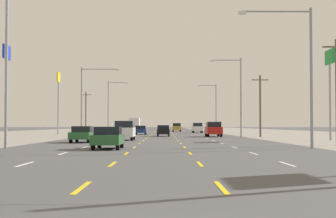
# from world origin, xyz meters

# --- Properties ---
(ground_plane) EXTENTS (572.00, 572.00, 0.00)m
(ground_plane) POSITION_xyz_m (0.00, 66.00, 0.00)
(ground_plane) COLOR #4C4C4F
(lot_apron_right) EXTENTS (28.00, 440.00, 0.01)m
(lot_apron_right) POSITION_xyz_m (24.75, 66.00, 0.00)
(lot_apron_right) COLOR gray
(lot_apron_right) RESTS_ON ground
(lane_markings) EXTENTS (10.64, 227.60, 0.01)m
(lane_markings) POSITION_xyz_m (0.00, 104.50, 0.01)
(lane_markings) COLOR white
(lane_markings) RESTS_ON ground
(signal_span_wire) EXTENTS (25.87, 0.53, 9.62)m
(signal_span_wire) POSITION_xyz_m (0.67, 11.13, 5.51)
(signal_span_wire) COLOR brown
(signal_span_wire) RESTS_ON ground
(sedan_inner_left_nearest) EXTENTS (1.80, 4.50, 1.46)m
(sedan_inner_left_nearest) POSITION_xyz_m (-3.34, 27.27, 0.76)
(sedan_inner_left_nearest) COLOR #235B2D
(sedan_inner_left_nearest) RESTS_ON ground
(sedan_far_left_near) EXTENTS (1.80, 4.50, 1.46)m
(sedan_far_left_near) POSITION_xyz_m (-7.00, 39.53, 0.76)
(sedan_far_left_near) COLOR #235B2D
(sedan_far_left_near) RESTS_ON ground
(suv_inner_left_mid) EXTENTS (1.98, 4.90, 1.98)m
(suv_inner_left_mid) POSITION_xyz_m (-3.73, 46.13, 1.03)
(suv_inner_left_mid) COLOR white
(suv_inner_left_mid) RESTS_ON ground
(suv_far_right_midfar) EXTENTS (1.98, 4.90, 1.98)m
(suv_far_right_midfar) POSITION_xyz_m (6.91, 61.11, 1.03)
(suv_far_right_midfar) COLOR red
(suv_far_right_midfar) RESTS_ON ground
(hatchback_center_turn_far) EXTENTS (1.72, 3.90, 1.54)m
(hatchback_center_turn_far) POSITION_xyz_m (0.24, 63.54, 0.78)
(hatchback_center_turn_far) COLOR black
(hatchback_center_turn_far) RESTS_ON ground
(sedan_inner_left_farther) EXTENTS (1.80, 4.50, 1.46)m
(sedan_inner_left_farther) POSITION_xyz_m (-3.47, 76.33, 0.76)
(sedan_inner_left_farther) COLOR navy
(sedan_inner_left_farther) RESTS_ON ground
(suv_far_right_farthest) EXTENTS (1.98, 4.90, 1.98)m
(suv_far_right_farthest) POSITION_xyz_m (7.02, 94.70, 1.03)
(suv_far_right_farthest) COLOR white
(suv_far_right_farthest) RESTS_ON ground
(suv_inner_right_distant_a) EXTENTS (1.98, 4.90, 1.98)m
(suv_inner_right_distant_a) POSITION_xyz_m (3.32, 111.83, 1.03)
(suv_inner_right_distant_a) COLOR #B28C33
(suv_inner_right_distant_a) RESTS_ON ground
(box_truck_far_left_distant_b) EXTENTS (2.40, 7.20, 3.23)m
(box_truck_far_left_distant_b) POSITION_xyz_m (-6.78, 117.33, 1.84)
(box_truck_far_left_distant_b) COLOR navy
(box_truck_far_left_distant_b) RESTS_ON ground
(pole_sign_left_row_1) EXTENTS (0.24, 2.40, 10.70)m
(pole_sign_left_row_1) POSITION_xyz_m (-17.70, 51.69, 8.17)
(pole_sign_left_row_1) COLOR gray
(pole_sign_left_row_1) RESTS_ON ground
(pole_sign_left_row_2) EXTENTS (0.24, 1.68, 10.06)m
(pole_sign_left_row_2) POSITION_xyz_m (-16.64, 74.92, 7.31)
(pole_sign_left_row_2) COLOR gray
(pole_sign_left_row_2) RESTS_ON ground
(pole_sign_right_row_1) EXTENTS (0.24, 2.50, 9.35)m
(pole_sign_right_row_1) POSITION_xyz_m (17.48, 45.93, 7.21)
(pole_sign_right_row_1) COLOR gray
(pole_sign_right_row_1) RESTS_ON ground
(streetlight_left_row_0) EXTENTS (4.63, 0.26, 10.94)m
(streetlight_left_row_0) POSITION_xyz_m (-9.70, 27.63, 6.32)
(streetlight_left_row_0) COLOR gray
(streetlight_left_row_0) RESTS_ON ground
(streetlight_right_row_0) EXTENTS (4.97, 0.26, 9.42)m
(streetlight_right_row_0) POSITION_xyz_m (9.58, 27.63, 5.57)
(streetlight_right_row_0) COLOR gray
(streetlight_right_row_0) RESTS_ON ground
(streetlight_left_row_1) EXTENTS (4.87, 0.26, 8.93)m
(streetlight_left_row_1) POSITION_xyz_m (-9.58, 58.13, 5.30)
(streetlight_left_row_1) COLOR gray
(streetlight_left_row_1) RESTS_ON ground
(streetlight_right_row_1) EXTENTS (4.08, 0.26, 10.10)m
(streetlight_right_row_1) POSITION_xyz_m (9.76, 58.13, 5.82)
(streetlight_right_row_1) COLOR gray
(streetlight_right_row_1) RESTS_ON ground
(streetlight_left_row_2) EXTENTS (3.80, 0.26, 9.79)m
(streetlight_left_row_2) POSITION_xyz_m (-9.79, 88.64, 5.63)
(streetlight_left_row_2) COLOR gray
(streetlight_left_row_2) RESTS_ON ground
(streetlight_right_row_2) EXTENTS (3.64, 0.26, 9.27)m
(streetlight_right_row_2) POSITION_xyz_m (9.79, 88.64, 5.34)
(streetlight_right_row_2) COLOR gray
(streetlight_right_row_2) RESTS_ON ground
(utility_pole_right_row_1) EXTENTS (2.20, 0.26, 8.06)m
(utility_pole_right_row_1) POSITION_xyz_m (12.92, 59.75, 4.22)
(utility_pole_right_row_1) COLOR brown
(utility_pole_right_row_1) RESTS_ON ground
(utility_pole_left_row_2) EXTENTS (2.20, 0.26, 8.28)m
(utility_pole_left_row_2) POSITION_xyz_m (-15.55, 96.36, 4.33)
(utility_pole_left_row_2) COLOR brown
(utility_pole_left_row_2) RESTS_ON ground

